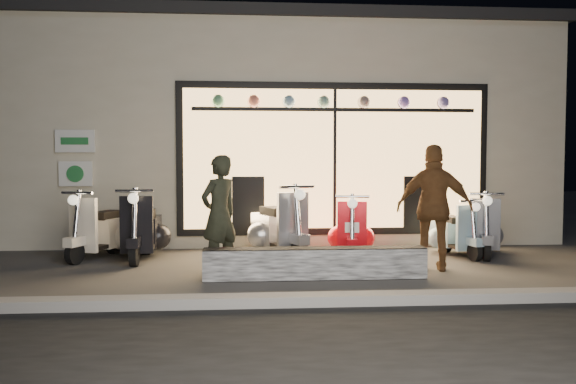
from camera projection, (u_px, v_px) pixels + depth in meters
name	position (u px, v px, depth m)	size (l,w,h in m)	color
ground	(299.00, 269.00, 7.83)	(40.00, 40.00, 0.00)	#383533
kerb	(318.00, 300.00, 5.83)	(40.00, 0.25, 0.12)	slate
shop_building	(279.00, 135.00, 12.68)	(10.20, 6.23, 4.20)	beige
graffiti_barrier	(315.00, 263.00, 7.18)	(2.85, 0.28, 0.40)	black
scooter_silver	(277.00, 228.00, 8.95)	(0.86, 1.53, 1.10)	black
scooter_red	(351.00, 232.00, 8.84)	(0.58, 1.37, 0.97)	black
scooter_black	(143.00, 231.00, 8.78)	(0.48, 1.47, 1.06)	black
scooter_cream	(105.00, 231.00, 8.87)	(0.80, 1.41, 1.02)	black
scooter_blue	(452.00, 233.00, 9.07)	(0.54, 1.25, 0.89)	black
scooter_grey	(480.00, 230.00, 9.14)	(0.69, 1.39, 0.99)	black
man	(219.00, 214.00, 7.56)	(0.58, 0.38, 1.59)	black
woman	(435.00, 208.00, 7.70)	(1.02, 0.42, 1.74)	brown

